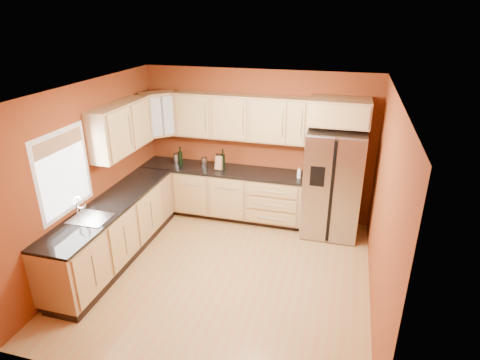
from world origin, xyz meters
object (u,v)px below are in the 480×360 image
at_px(knife_block, 220,163).
at_px(soap_dispenser, 299,173).
at_px(wine_bottle_a, 223,159).
at_px(refrigerator, 332,183).
at_px(canister_left, 204,162).

height_order(knife_block, soap_dispenser, knife_block).
bearing_deg(wine_bottle_a, knife_block, -152.45).
xyz_separation_m(refrigerator, wine_bottle_a, (-1.88, 0.07, 0.21)).
distance_m(refrigerator, soap_dispenser, 0.56).
bearing_deg(knife_block, wine_bottle_a, 36.50).
xyz_separation_m(refrigerator, canister_left, (-2.23, 0.09, 0.12)).
distance_m(wine_bottle_a, soap_dispenser, 1.34).
distance_m(canister_left, knife_block, 0.30).
bearing_deg(knife_block, soap_dispenser, 7.21).
xyz_separation_m(canister_left, soap_dispenser, (1.68, -0.09, 0.01)).
bearing_deg(soap_dispenser, knife_block, 178.27).
bearing_deg(canister_left, soap_dispenser, -3.05).
bearing_deg(soap_dispenser, canister_left, 176.95).
bearing_deg(refrigerator, canister_left, 177.72).
distance_m(canister_left, wine_bottle_a, 0.36).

